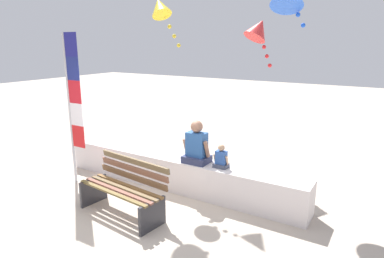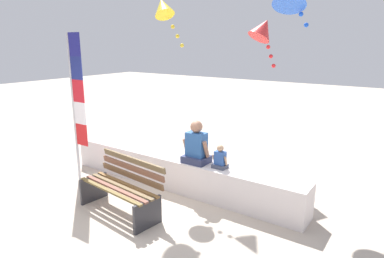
% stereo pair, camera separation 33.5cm
% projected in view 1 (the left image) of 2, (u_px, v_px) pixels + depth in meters
% --- Properties ---
extents(ground_plane, '(40.00, 40.00, 0.00)m').
position_uv_depth(ground_plane, '(137.00, 212.00, 5.60)').
color(ground_plane, '#B9A998').
extents(seawall_ledge, '(5.05, 0.52, 0.61)m').
position_uv_depth(seawall_ledge, '(176.00, 172.00, 6.47)').
color(seawall_ledge, silver).
rests_on(seawall_ledge, ground).
extents(park_bench, '(1.59, 0.77, 0.88)m').
position_uv_depth(park_bench, '(124.00, 190.00, 5.46)').
color(park_bench, brown).
rests_on(park_bench, ground).
extents(person_adult, '(0.51, 0.37, 0.77)m').
position_uv_depth(person_adult, '(197.00, 146.00, 6.05)').
color(person_adult, '#2A3051').
rests_on(person_adult, seawall_ledge).
extents(person_child, '(0.27, 0.20, 0.41)m').
position_uv_depth(person_child, '(221.00, 158.00, 5.84)').
color(person_child, '#3B4155').
rests_on(person_child, seawall_ledge).
extents(flag_banner, '(0.36, 0.05, 2.90)m').
position_uv_depth(flag_banner, '(73.00, 100.00, 6.35)').
color(flag_banner, '#B7B7BC').
rests_on(flag_banner, ground).
extents(kite_red, '(0.75, 0.78, 1.06)m').
position_uv_depth(kite_red, '(259.00, 29.00, 6.95)').
color(kite_red, red).
extents(kite_yellow, '(0.63, 0.68, 1.01)m').
position_uv_depth(kite_yellow, '(160.00, 8.00, 6.47)').
color(kite_yellow, yellow).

